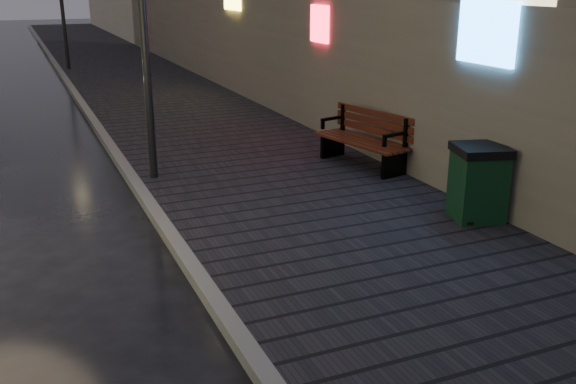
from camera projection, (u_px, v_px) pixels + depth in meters
name	position (u px, v px, depth m)	size (l,w,h in m)	color
sidewalk	(125.00, 71.00, 25.41)	(4.60, 58.00, 0.15)	black
curb	(62.00, 74.00, 24.51)	(0.20, 58.00, 0.15)	slate
bench	(365.00, 138.00, 12.09)	(1.15, 2.17, 1.06)	black
trash_bin	(478.00, 182.00, 9.38)	(0.90, 0.90, 1.11)	black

